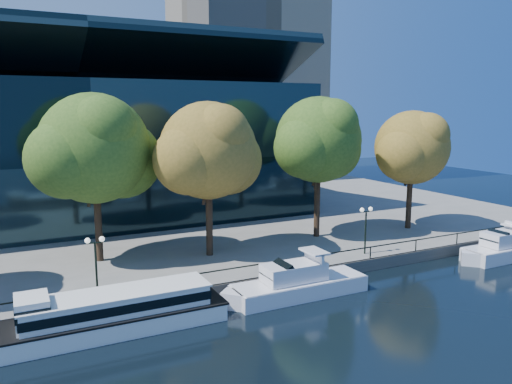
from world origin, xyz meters
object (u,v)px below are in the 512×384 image
tree_3 (210,153)px  tree_4 (320,142)px  tree_2 (97,151)px  tour_boat (103,313)px  lamp_1 (95,253)px  cruiser_far (503,248)px  cruiser_near (294,283)px  lamp_2 (366,219)px  tree_5 (413,149)px

tree_3 → tree_4: bearing=6.3°
tree_2 → tour_boat: bearing=-99.5°
lamp_1 → tree_4: bearing=17.3°
cruiser_far → tree_3: (-23.93, 9.62, 8.65)m
cruiser_near → tree_2: size_ratio=0.82×
tree_3 → lamp_2: (11.80, -5.50, -5.68)m
tree_4 → lamp_1: bearing=-162.7°
tour_boat → tree_4: tree_4 is taller
tree_4 → cruiser_far: bearing=-41.4°
tree_4 → lamp_1: (-21.80, -6.78, -6.16)m
cruiser_near → tree_4: 16.46m
cruiser_near → tree_3: size_ratio=0.86×
tree_5 → lamp_1: 33.02m
cruiser_far → tree_4: (-12.35, 10.90, 9.13)m
tour_boat → tree_5: bearing=15.4°
tour_boat → lamp_2: 22.72m
cruiser_near → tree_3: (-2.66, 9.11, 8.67)m
tree_3 → tree_5: (21.94, -0.10, -0.50)m
tree_5 → lamp_1: tree_5 is taller
tour_boat → tree_5: 34.54m
cruiser_near → lamp_1: size_ratio=2.74×
tree_3 → tree_4: tree_4 is taller
cruiser_far → lamp_1: bearing=173.1°
tree_3 → lamp_1: (-10.23, -5.50, -5.68)m
tree_2 → tree_5: size_ratio=1.12×
tree_2 → lamp_2: 22.68m
tree_2 → lamp_1: (-1.68, -8.05, -5.96)m
tour_boat → tree_2: tree_2 is taller
tree_4 → tree_5: size_ratio=1.11×
tour_boat → cruiser_near: cruiser_near is taller
tour_boat → lamp_1: (0.25, 3.52, 2.74)m
cruiser_far → tree_5: tree_5 is taller
cruiser_far → lamp_2: lamp_2 is taller
tree_2 → lamp_1: 10.16m
tree_4 → tree_2: bearing=176.4°
tour_boat → tree_3: (10.47, 9.02, 8.42)m
lamp_1 → tree_5: bearing=9.5°
cruiser_far → tree_2: (-32.47, 12.17, 8.94)m
tree_2 → tree_3: bearing=-16.6°
tree_3 → lamp_1: size_ratio=3.18×
cruiser_far → tour_boat: bearing=179.0°
tree_3 → tree_5: 21.94m
tree_5 → lamp_1: size_ratio=2.99×
cruiser_near → tree_2: bearing=133.9°
cruiser_near → tour_boat: bearing=179.6°
cruiser_near → tree_5: size_ratio=0.92×
tree_3 → tree_5: tree_3 is taller
cruiser_near → cruiser_far: 21.27m
tree_2 → cruiser_near: bearing=-46.1°
tree_4 → tree_5: 10.50m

